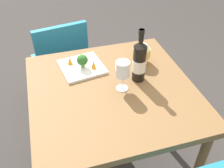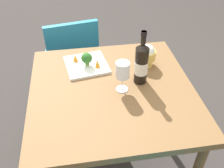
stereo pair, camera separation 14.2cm
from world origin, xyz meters
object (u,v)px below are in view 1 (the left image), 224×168
Objects in this scene: chair_by_wall at (62,59)px; carrot_garnish_left at (70,61)px; wine_bottle at (139,61)px; rice_bowl at (141,52)px; serving_plate at (82,67)px; wine_glass at (123,70)px; broccoli_floret at (82,60)px; carrot_garnish_right at (94,65)px.

carrot_garnish_left is (0.02, -0.43, 0.26)m from chair_by_wall.
chair_by_wall is at bearing 119.80° from wine_bottle.
rice_bowl is at bearing -57.52° from chair_by_wall.
serving_plate is 0.08m from carrot_garnish_left.
serving_plate is (-0.18, 0.26, -0.12)m from wine_glass.
broccoli_floret is (0.09, -0.48, 0.28)m from chair_by_wall.
wine_glass is 3.55× the size of carrot_garnish_left.
carrot_garnish_right is (0.06, -0.03, -0.02)m from broccoli_floret.
wine_bottle is at bearing 26.30° from wine_glass.
wine_glass is (0.27, -0.73, 0.34)m from chair_by_wall.
carrot_garnish_left is at bearing 148.39° from serving_plate.
rice_bowl is 2.81× the size of carrot_garnish_left.
wine_bottle is at bearing -69.61° from chair_by_wall.
broccoli_floret reaches higher than carrot_garnish_right.
chair_by_wall is at bearing 100.93° from broccoli_floret.
chair_by_wall is 0.50m from carrot_garnish_left.
rice_bowl is at bearing 47.69° from wine_glass.
wine_bottle reaches higher than serving_plate.
serving_plate is at bearing 145.30° from carrot_garnish_right.
rice_bowl is 2.62× the size of carrot_garnish_right.
wine_glass is at bearing -132.31° from rice_bowl.
serving_plate is at bearing -31.61° from carrot_garnish_left.
serving_plate is 3.33× the size of broccoli_floret.
rice_bowl reaches higher than chair_by_wall.
chair_by_wall is 0.60m from carrot_garnish_right.
wine_glass reaches higher than carrot_garnish_left.
carrot_garnish_left is (-0.36, 0.24, -0.08)m from wine_bottle.
wine_bottle is 1.78× the size of wine_glass.
serving_plate is (0.09, -0.47, 0.22)m from chair_by_wall.
rice_bowl is 0.31m from carrot_garnish_right.
wine_bottle reaches higher than carrot_garnish_right.
wine_bottle is 0.18m from rice_bowl.
rice_bowl is at bearing -6.86° from serving_plate.
wine_glass is 0.34m from serving_plate.
rice_bowl is 1.65× the size of broccoli_floret.
carrot_garnish_right is (0.15, -0.51, 0.26)m from chair_by_wall.
wine_bottle is at bearing -34.17° from carrot_garnish_right.
wine_bottle is 5.90× the size of carrot_garnish_right.
wine_glass is 0.39m from carrot_garnish_left.
chair_by_wall is 6.00× the size of rice_bowl.
chair_by_wall reaches higher than carrot_garnish_right.
wine_glass is 0.26m from carrot_garnish_right.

